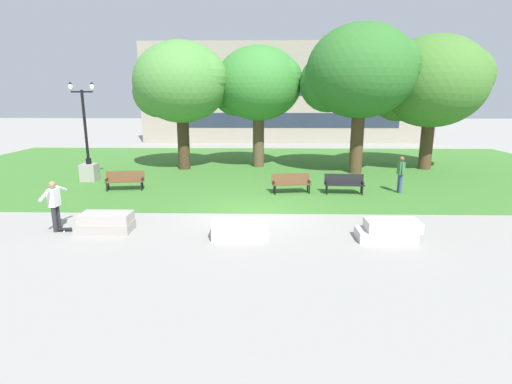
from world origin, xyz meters
name	(u,v)px	position (x,y,z in m)	size (l,w,h in m)	color
ground_plane	(253,214)	(0.00, 0.00, 0.00)	(140.00, 140.00, 0.00)	gray
grass_lawn	(258,168)	(0.00, 10.00, 0.01)	(40.00, 20.00, 0.02)	#3D752D
concrete_block_center	(106,222)	(-4.86, -2.17, 0.31)	(1.80, 0.90, 0.64)	#9E9991
concrete_block_left	(240,228)	(-0.33, -2.68, 0.31)	(1.80, 0.90, 0.64)	#B2ADA3
concrete_block_right	(389,230)	(4.37, -2.76, 0.31)	(1.92, 0.90, 0.64)	#BCB7B2
person_skateboarder	(54,203)	(-6.52, -2.16, 0.98)	(0.26, 1.58, 1.71)	#28282D
skateboard	(72,229)	(-6.02, -2.19, 0.09)	(1.03, 0.30, 0.14)	black
park_bench_near_left	(125,179)	(-6.27, 3.84, 0.54)	(1.86, 0.77, 0.90)	brown
park_bench_near_right	(291,182)	(1.69, 3.41, 0.54)	(1.86, 0.78, 0.90)	brown
park_bench_far_left	(344,183)	(4.13, 3.33, 0.54)	(1.83, 0.63, 0.90)	black
lamp_post_center	(89,161)	(-8.93, 6.00, 1.06)	(1.32, 0.80, 5.13)	gray
tree_near_left	(180,84)	(-4.64, 9.72, 5.16)	(5.89, 5.61, 7.61)	#42301E
tree_far_right	(431,83)	(10.32, 10.05, 5.20)	(6.65, 6.33, 7.95)	#4C3823
tree_near_right	(359,73)	(5.72, 8.61, 5.70)	(6.41, 6.10, 8.36)	#4C3823
tree_far_left	(257,85)	(-0.03, 10.69, 5.12)	(5.58, 5.32, 7.44)	brown
person_bystander_near_lawn	(401,172)	(6.76, 3.58, 0.98)	(0.25, 0.62, 1.71)	#384C7A
building_facade_distant	(288,93)	(2.64, 24.50, 4.72)	(28.25, 1.03, 9.45)	gray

